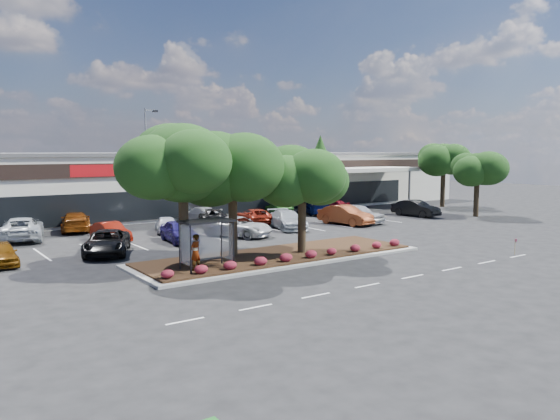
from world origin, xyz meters
TOP-DOWN VIEW (x-y plane):
  - ground at (0.00, 0.00)m, footprint 160.00×160.00m
  - retail_store at (0.06, 33.91)m, footprint 80.40×25.20m
  - landscape_island at (-2.00, 4.00)m, footprint 18.00×6.00m
  - lane_markings at (-0.14, 10.42)m, footprint 33.12×20.06m
  - shrub_row at (-2.00, 1.90)m, footprint 17.00×0.80m
  - bus_shelter at (-7.50, 2.95)m, footprint 2.75×1.55m
  - island_tree_west at (-8.00, 4.50)m, footprint 7.20×7.20m
  - island_tree_mid at (-4.50, 5.20)m, footprint 6.60×6.60m
  - island_tree_east at (-0.50, 3.70)m, footprint 5.80×5.80m
  - tree_east_near at (26.00, 10.00)m, footprint 5.60×5.60m
  - tree_east_far at (31.00, 18.00)m, footprint 6.40×6.40m
  - conifer_north_east at (34.00, 44.00)m, footprint 3.96×3.96m
  - person_waiting at (-8.16, 2.81)m, footprint 0.81×0.69m
  - light_pole at (-1.94, 24.86)m, footprint 1.43×0.56m
  - survey_stake at (10.71, -3.60)m, footprint 0.08×0.14m
  - car_0 at (-16.10, 11.31)m, footprint 1.73×4.02m
  - car_1 at (-10.12, 11.20)m, footprint 4.53×5.99m
  - car_2 at (-8.35, 15.94)m, footprint 1.89×4.29m
  - car_3 at (-4.46, 12.83)m, footprint 2.38×4.76m
  - car_4 at (0.32, 12.65)m, footprint 4.50×5.91m
  - car_5 at (5.61, 13.62)m, footprint 3.50×5.64m
  - car_6 at (11.39, 12.91)m, footprint 2.57×5.36m
  - car_7 at (13.08, 13.09)m, footprint 3.10×5.32m
  - car_8 at (21.22, 13.49)m, footprint 2.18×5.02m
  - car_9 at (-13.45, 20.20)m, footprint 4.09×6.51m
  - car_10 at (-9.07, 22.46)m, footprint 3.52×5.81m
  - car_11 at (-3.39, 17.62)m, footprint 2.83×4.28m
  - car_12 at (1.81, 21.90)m, footprint 2.35×4.94m
  - car_13 at (1.85, 19.75)m, footprint 4.10×5.65m
  - car_14 at (4.91, 17.53)m, footprint 3.39×5.45m
  - car_15 at (10.12, 21.32)m, footprint 2.61×4.63m
  - car_16 at (14.41, 20.71)m, footprint 4.29×5.86m
  - car_17 at (17.10, 21.74)m, footprint 3.23×4.57m

SIDE VIEW (x-z plane):
  - ground at x=0.00m, z-range 0.00..0.00m
  - lane_markings at x=-0.14m, z-range 0.00..0.01m
  - landscape_island at x=-2.00m, z-range -0.01..0.25m
  - shrub_row at x=-2.00m, z-range 0.26..0.76m
  - survey_stake at x=10.71m, z-range 0.14..1.14m
  - car_0 at x=-16.10m, z-range 0.00..1.35m
  - car_11 at x=-3.39m, z-range 0.00..1.36m
  - car_2 at x=-8.35m, z-range 0.00..1.37m
  - car_12 at x=1.81m, z-range 0.00..1.39m
  - car_14 at x=4.91m, z-range 0.00..1.41m
  - car_13 at x=1.85m, z-range 0.00..1.43m
  - car_15 at x=10.12m, z-range 0.00..1.44m
  - car_17 at x=17.10m, z-range 0.00..1.44m
  - car_4 at x=0.32m, z-range 0.00..1.49m
  - car_1 at x=-10.12m, z-range 0.00..1.51m
  - car_5 at x=5.61m, z-range 0.00..1.53m
  - car_3 at x=-4.46m, z-range 0.00..1.56m
  - car_10 at x=-9.07m, z-range 0.00..1.57m
  - car_16 at x=14.41m, z-range 0.00..1.58m
  - car_8 at x=21.22m, z-range 0.00..1.61m
  - car_9 at x=-13.45m, z-range 0.00..1.68m
  - car_6 at x=11.39m, z-range 0.00..1.69m
  - car_7 at x=13.08m, z-range 0.00..1.70m
  - person_waiting at x=-8.16m, z-range 0.26..2.15m
  - bus_shelter at x=-7.50m, z-range 1.01..3.60m
  - retail_store at x=0.06m, z-range 0.03..6.28m
  - tree_east_near at x=26.00m, z-range 0.00..6.51m
  - island_tree_east at x=-0.50m, z-range 0.26..6.76m
  - tree_east_far at x=31.00m, z-range 0.00..7.62m
  - island_tree_mid at x=-4.50m, z-range 0.26..7.58m
  - island_tree_west at x=-8.00m, z-range 0.26..8.15m
  - conifer_north_east at x=34.00m, z-range 0.00..9.00m
  - light_pole at x=-1.94m, z-range -0.57..9.68m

